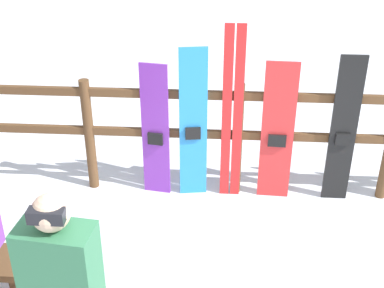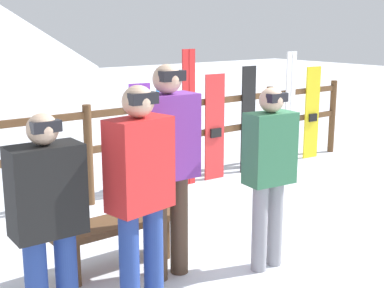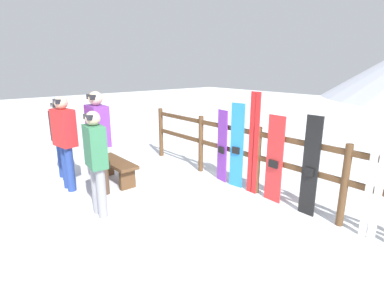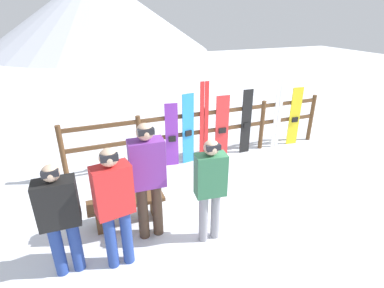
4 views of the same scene
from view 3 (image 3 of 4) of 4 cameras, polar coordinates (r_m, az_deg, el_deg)
The scene contains 13 objects.
ground_plane at distance 4.16m, azimuth -7.53°, elevation -16.91°, with size 40.00×40.00×0.00m, color white.
fence at distance 5.24m, azimuth 12.44°, elevation -1.89°, with size 5.94×0.10×1.18m.
bench at distance 5.89m, azimuth -14.29°, elevation -4.15°, with size 1.16×0.36×0.43m.
person_black at distance 6.29m, azimuth -23.76°, elevation 1.56°, with size 0.47×0.27×1.54m.
person_plaid_green at distance 4.50m, azimuth -17.84°, elevation -2.33°, with size 0.44×0.28×1.57m.
person_red at distance 5.65m, azimuth -23.08°, elevation 1.23°, with size 0.48×0.32×1.67m.
person_purple at distance 5.30m, azimuth -17.39°, elevation 1.51°, with size 0.48×0.28×1.77m.
snowboard_purple at distance 5.69m, azimuth 5.76°, elevation -0.48°, with size 0.27×0.08×1.38m.
snowboard_blue at distance 5.43m, azimuth 8.54°, elevation -0.42°, with size 0.27×0.08×1.54m.
ski_pair_red at distance 5.18m, azimuth 11.65°, elevation -0.01°, with size 0.19×0.02×1.76m.
snowboard_red at distance 4.98m, azimuth 15.43°, elevation -2.90°, with size 0.31×0.07×1.43m.
snowboard_black_stripe at distance 4.68m, azimuth 21.61°, elevation -4.09°, with size 0.24×0.05×1.50m.
ski_pair_white at distance 4.35m, azimuth 31.63°, elevation -5.43°, with size 0.19×0.02×1.68m.
Camera 3 is at (3.02, -1.86, 2.17)m, focal length 28.00 mm.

